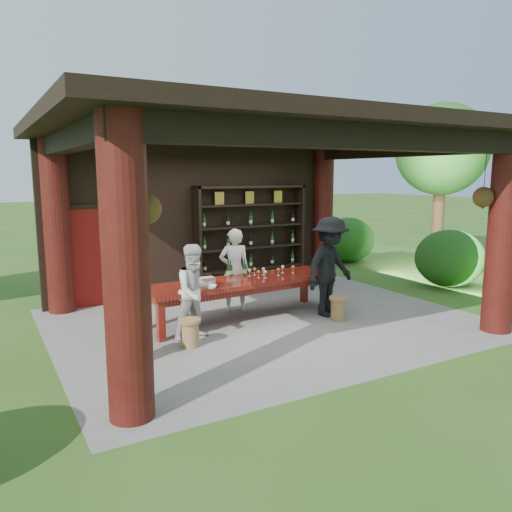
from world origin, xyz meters
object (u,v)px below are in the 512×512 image
stool_far_left (139,342)px  host (234,270)px  stool_near_left (190,332)px  guest_man (330,267)px  tasting_table (242,285)px  stool_near_right (338,308)px  wine_shelf (251,238)px  napkin_basket (207,281)px  guest_woman (196,292)px

stool_far_left → host: (2.41, 1.71, 0.54)m
stool_near_left → guest_man: bearing=6.7°
tasting_table → stool_near_left: size_ratio=8.53×
stool_far_left → guest_man: (3.83, 0.54, 0.66)m
stool_near_right → stool_far_left: (-3.77, -0.20, 0.04)m
tasting_table → guest_man: bearing=-20.9°
wine_shelf → host: wine_shelf is taller
tasting_table → guest_man: size_ratio=2.01×
tasting_table → guest_man: 1.69m
tasting_table → napkin_basket: 0.80m
wine_shelf → guest_man: 2.71m
stool_far_left → napkin_basket: size_ratio=2.01×
stool_near_left → stool_near_right: size_ratio=1.00×
guest_man → napkin_basket: (-2.32, 0.45, -0.12)m
guest_man → tasting_table: bearing=142.5°
tasting_table → host: size_ratio=2.32×
host → guest_man: guest_man is taller
stool_far_left → guest_woman: guest_woman is taller
wine_shelf → guest_woman: 3.69m
stool_near_left → guest_man: 3.06m
stool_near_left → guest_man: guest_man is taller
stool_far_left → host: size_ratio=0.32×
wine_shelf → host: 1.97m
stool_far_left → guest_woman: 1.34m
host → napkin_basket: 1.15m
wine_shelf → stool_near_left: (-2.74, -3.04, -0.97)m
stool_far_left → napkin_basket: 1.89m
stool_near_left → stool_near_right: (2.90, 0.00, -0.00)m
stool_near_right → guest_man: 0.79m
stool_near_right → guest_man: (0.06, 0.35, 0.71)m
wine_shelf → tasting_table: bearing=-122.5°
host → stool_near_right: bearing=149.8°
stool_near_left → stool_near_right: bearing=0.0°
wine_shelf → guest_woman: wine_shelf is taller
stool_near_right → guest_woman: guest_woman is taller
napkin_basket → host: bearing=38.4°
host → tasting_table: bearing=94.6°
stool_near_left → napkin_basket: napkin_basket is taller
stool_far_left → napkin_basket: napkin_basket is taller
stool_near_left → stool_far_left: bearing=-167.3°
host → stool_near_left: bearing=62.4°
stool_near_left → stool_far_left: 0.90m
stool_near_left → host: 2.24m
wine_shelf → host: (-1.20, -1.52, -0.39)m
tasting_table → stool_near_left: bearing=-146.2°
stool_near_right → napkin_basket: napkin_basket is taller
napkin_basket → guest_woman: bearing=-131.3°
stool_near_left → host: (1.54, 1.52, 0.58)m
tasting_table → wine_shelf: bearing=57.5°
napkin_basket → guest_man: bearing=-11.1°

